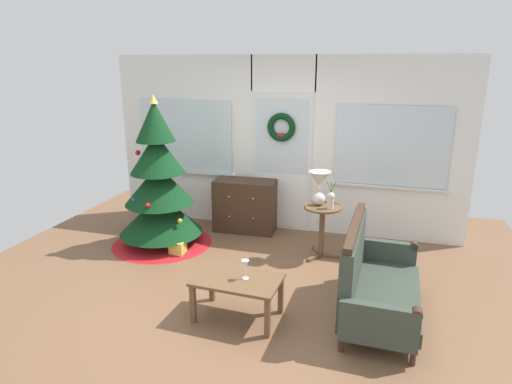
# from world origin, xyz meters

# --- Properties ---
(ground_plane) EXTENTS (6.76, 6.76, 0.00)m
(ground_plane) POSITION_xyz_m (0.00, 0.00, 0.00)
(ground_plane) COLOR brown
(back_wall_with_door) EXTENTS (5.20, 0.19, 2.55)m
(back_wall_with_door) POSITION_xyz_m (0.00, 2.08, 1.28)
(back_wall_with_door) COLOR white
(back_wall_with_door) RESTS_ON ground
(christmas_tree) EXTENTS (1.38, 1.38, 2.06)m
(christmas_tree) POSITION_xyz_m (-1.45, 0.98, 0.75)
(christmas_tree) COLOR #4C331E
(christmas_tree) RESTS_ON ground
(dresser_cabinet) EXTENTS (0.92, 0.48, 0.78)m
(dresser_cabinet) POSITION_xyz_m (-0.49, 1.79, 0.39)
(dresser_cabinet) COLOR #3D281C
(dresser_cabinet) RESTS_ON ground
(settee_sofa) EXTENTS (0.75, 1.54, 0.96)m
(settee_sofa) POSITION_xyz_m (1.42, -0.05, 0.38)
(settee_sofa) COLOR #3D281C
(settee_sofa) RESTS_ON ground
(side_table) EXTENTS (0.50, 0.48, 0.69)m
(side_table) POSITION_xyz_m (0.75, 1.18, 0.49)
(side_table) COLOR brown
(side_table) RESTS_ON ground
(table_lamp) EXTENTS (0.28, 0.28, 0.44)m
(table_lamp) POSITION_xyz_m (0.69, 1.22, 0.98)
(table_lamp) COLOR silver
(table_lamp) RESTS_ON side_table
(flower_vase) EXTENTS (0.11, 0.10, 0.35)m
(flower_vase) POSITION_xyz_m (0.85, 1.12, 0.81)
(flower_vase) COLOR beige
(flower_vase) RESTS_ON side_table
(coffee_table) EXTENTS (0.86, 0.56, 0.43)m
(coffee_table) POSITION_xyz_m (0.17, -0.49, 0.36)
(coffee_table) COLOR brown
(coffee_table) RESTS_ON ground
(wine_glass) EXTENTS (0.08, 0.08, 0.20)m
(wine_glass) POSITION_xyz_m (0.25, -0.47, 0.57)
(wine_glass) COLOR silver
(wine_glass) RESTS_ON coffee_table
(gift_box) EXTENTS (0.19, 0.17, 0.19)m
(gift_box) POSITION_xyz_m (-1.07, 0.70, 0.09)
(gift_box) COLOR #D8C64C
(gift_box) RESTS_ON ground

